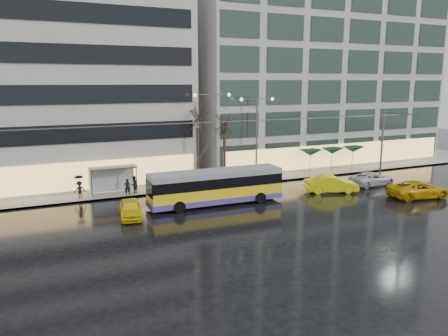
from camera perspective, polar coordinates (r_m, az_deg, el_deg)
ground at (r=34.22m, az=2.41°, el=-6.26°), size 140.00×140.00×0.00m
sidewalk at (r=47.38m, az=-2.98°, el=-1.23°), size 80.00×10.00×0.15m
kerb at (r=42.92m, az=-0.59°, el=-2.53°), size 80.00×0.10×0.15m
building_left at (r=48.21m, az=-26.27°, el=11.13°), size 34.00×14.00×22.00m
building_right at (r=58.81m, az=11.10°, el=13.32°), size 32.00×14.00×25.00m
trolleybus at (r=36.94m, az=-1.04°, el=-2.61°), size 11.57×4.60×5.34m
catenary at (r=40.72m, az=-1.26°, el=2.71°), size 42.24×5.12×7.00m
bus_shelter at (r=41.20m, az=-14.89°, el=-0.81°), size 4.20×1.60×2.51m
street_lamp_near at (r=43.51m, az=-1.53°, el=5.56°), size 3.96×0.36×9.03m
street_lamp_far at (r=45.68m, az=4.30°, el=5.45°), size 3.96×0.36×8.53m
tree_a at (r=43.05m, az=-3.50°, el=6.95°), size 3.20×3.20×8.40m
tree_b at (r=44.43m, az=0.07°, el=6.21°), size 3.20×3.20×7.70m
parasol_a at (r=49.95m, az=11.22°, el=1.98°), size 2.50×2.50×2.65m
parasol_b at (r=51.73m, az=13.94°, el=2.18°), size 2.50×2.50×2.65m
parasol_c at (r=53.62m, az=16.48°, el=2.36°), size 2.50×2.50×2.65m
taxi_a at (r=34.36m, az=-12.12°, el=-5.21°), size 2.26×4.31×1.40m
taxi_b at (r=42.32m, az=13.83°, el=-2.04°), size 5.19×3.29×1.61m
taxi_c at (r=42.95m, az=24.06°, el=-2.56°), size 5.85×3.37×1.53m
sedan_silver at (r=46.40m, az=18.75°, el=-1.33°), size 4.97×2.49×1.35m
pedestrian_a at (r=40.27m, az=-12.56°, el=-1.45°), size 1.01×1.03×2.19m
pedestrian_b at (r=41.01m, az=-11.68°, el=-2.14°), size 1.00×0.98×1.63m
pedestrian_c at (r=40.39m, az=-18.37°, el=-2.25°), size 1.08×0.93×2.11m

